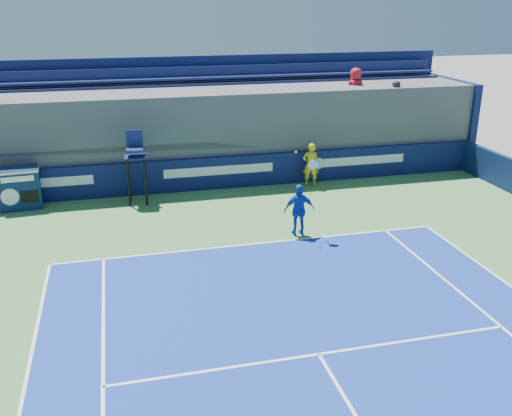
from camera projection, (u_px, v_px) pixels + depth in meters
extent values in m
imported|color=gold|center=(311.00, 165.00, 20.90)|extent=(0.68, 0.54, 1.63)
cube|color=white|center=(253.00, 244.00, 16.18)|extent=(10.97, 0.07, 0.00)
cube|color=white|center=(319.00, 354.00, 11.19)|extent=(8.23, 0.07, 0.00)
cube|color=#0C1345|center=(219.00, 173.00, 20.72)|extent=(20.40, 0.20, 1.20)
cube|color=white|center=(44.00, 183.00, 19.22)|extent=(3.20, 0.01, 0.32)
cube|color=white|center=(219.00, 171.00, 20.58)|extent=(4.00, 0.01, 0.32)
cube|color=white|center=(360.00, 161.00, 21.83)|extent=(3.60, 0.01, 0.32)
cylinder|color=white|center=(318.00, 164.00, 21.45)|extent=(0.44, 0.01, 0.44)
cube|color=#0F1E4E|center=(20.00, 188.00, 18.73)|extent=(1.35, 0.81, 1.40)
cube|color=silver|center=(17.00, 170.00, 18.51)|extent=(1.38, 0.83, 0.10)
cylinder|color=white|center=(10.00, 197.00, 18.37)|extent=(0.56, 0.07, 0.56)
cube|color=black|center=(30.00, 197.00, 18.57)|extent=(0.55, 0.07, 0.40)
cube|color=white|center=(17.00, 179.00, 18.26)|extent=(1.00, 0.09, 0.18)
cylinder|color=black|center=(128.00, 184.00, 18.88)|extent=(0.08, 0.08, 1.60)
cylinder|color=black|center=(145.00, 183.00, 18.97)|extent=(0.08, 0.08, 1.60)
cylinder|color=black|center=(129.00, 179.00, 19.40)|extent=(0.08, 0.08, 1.60)
cylinder|color=black|center=(146.00, 178.00, 19.49)|extent=(0.08, 0.08, 1.60)
cube|color=#0D1745|center=(135.00, 157.00, 18.90)|extent=(0.75, 0.75, 0.06)
cube|color=#151E4E|center=(135.00, 150.00, 18.72)|extent=(0.58, 0.49, 0.08)
cube|color=#151C50|center=(134.00, 139.00, 18.95)|extent=(0.55, 0.10, 0.60)
imported|color=#1541AC|center=(299.00, 210.00, 16.58)|extent=(0.94, 0.45, 1.55)
cylinder|color=black|center=(312.00, 180.00, 16.24)|extent=(0.06, 0.16, 0.39)
torus|color=silver|center=(313.00, 165.00, 16.00)|extent=(0.31, 0.16, 0.29)
cylinder|color=white|center=(313.00, 165.00, 16.00)|extent=(0.26, 0.12, 0.24)
sphere|color=#ECF937|center=(296.00, 152.00, 15.86)|extent=(0.07, 0.07, 0.07)
cube|color=#4D4D52|center=(209.00, 132.00, 22.07)|extent=(20.40, 3.60, 3.38)
cube|color=#4D4D52|center=(215.00, 146.00, 20.92)|extent=(20.40, 0.90, 0.55)
cube|color=#151D4F|center=(216.00, 134.00, 20.66)|extent=(20.00, 0.45, 0.08)
cube|color=#151D4F|center=(214.00, 127.00, 20.82)|extent=(20.00, 0.06, 0.45)
cube|color=#4D4D52|center=(211.00, 126.00, 21.55)|extent=(20.40, 0.90, 0.55)
cube|color=#151D4F|center=(211.00, 114.00, 21.29)|extent=(20.00, 0.45, 0.08)
cube|color=#151D4F|center=(210.00, 108.00, 21.45)|extent=(20.00, 0.06, 0.45)
cube|color=#4D4D52|center=(207.00, 107.00, 22.17)|extent=(20.40, 0.90, 0.55)
cube|color=#151D4F|center=(207.00, 95.00, 21.92)|extent=(20.00, 0.45, 0.08)
cube|color=#151D4F|center=(205.00, 89.00, 22.07)|extent=(20.00, 0.06, 0.45)
cube|color=#4D4D52|center=(203.00, 90.00, 22.80)|extent=(20.40, 0.90, 0.55)
cube|color=#151D4F|center=(203.00, 78.00, 22.54)|extent=(20.00, 0.45, 0.08)
cube|color=#151D4F|center=(201.00, 72.00, 22.70)|extent=(20.00, 0.06, 0.45)
cube|color=#0C1647|center=(201.00, 110.00, 23.67)|extent=(20.80, 0.30, 4.40)
cube|color=#0C1647|center=(448.00, 119.00, 24.42)|extent=(0.30, 3.90, 3.40)
imported|color=white|center=(138.00, 122.00, 19.89)|extent=(1.05, 0.74, 1.48)
imported|color=#177481|center=(265.00, 115.00, 20.93)|extent=(0.92, 0.45, 1.53)
imported|color=#AB1824|center=(355.00, 90.00, 22.41)|extent=(0.87, 0.60, 1.71)
imported|color=black|center=(394.00, 105.00, 22.04)|extent=(0.77, 0.60, 1.85)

